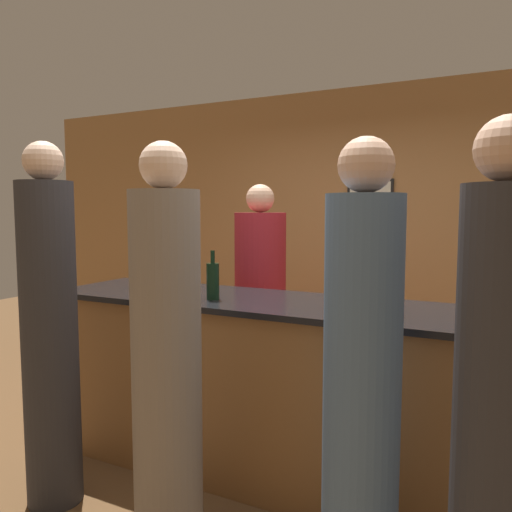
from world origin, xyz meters
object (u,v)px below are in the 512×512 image
bartender (260,312)px  guest_2 (50,335)px  guest_1 (167,360)px  wine_bottle_0 (389,292)px  wine_bottle_2 (152,271)px  ice_bucket (354,285)px  guest_3 (362,389)px  wine_bottle_1 (213,280)px  guest_0 (497,415)px

bartender → guest_2: guest_2 is taller
bartender → guest_1: (0.26, -1.54, 0.08)m
bartender → wine_bottle_0: (1.16, -0.85, 0.37)m
wine_bottle_2 → guest_2: bearing=-89.4°
guest_1 → ice_bucket: (0.65, 0.92, 0.28)m
guest_3 → ice_bucket: guest_3 is taller
wine_bottle_0 → ice_bucket: wine_bottle_0 is taller
bartender → guest_3: (1.18, -1.47, 0.07)m
guest_3 → wine_bottle_1: guest_3 is taller
guest_2 → wine_bottle_0: size_ratio=6.81×
ice_bucket → bartender: bearing=145.9°
wine_bottle_0 → guest_0: bearing=-54.2°
guest_2 → guest_0: bearing=-0.8°
guest_1 → wine_bottle_2: size_ratio=6.78×
guest_2 → wine_bottle_1: (0.64, 0.66, 0.26)m
guest_3 → guest_0: bearing=-11.4°
bartender → wine_bottle_2: bearing=50.5°
guest_3 → wine_bottle_2: 1.93m
wine_bottle_2 → guest_0: bearing=-22.7°
guest_1 → guest_0: bearing=-1.4°
guest_1 → wine_bottle_0: size_ratio=6.65×
guest_3 → wine_bottle_2: (-1.72, 0.83, 0.30)m
ice_bucket → guest_0: bearing=-51.1°
guest_0 → guest_1: bearing=178.6°
wine_bottle_0 → wine_bottle_1: wine_bottle_1 is taller
guest_0 → ice_bucket: (-0.77, 0.96, 0.27)m
wine_bottle_2 → ice_bucket: bearing=1.2°
guest_2 → guest_3: (1.71, 0.07, -0.04)m
guest_2 → wine_bottle_1: size_ratio=6.72×
wine_bottle_2 → wine_bottle_0: bearing=-6.9°
wine_bottle_1 → bartender: bearing=97.6°
guest_3 → wine_bottle_2: guest_3 is taller
guest_2 → wine_bottle_0: guest_2 is taller
guest_3 → wine_bottle_0: guest_3 is taller
guest_2 → ice_bucket: 1.72m
guest_3 → wine_bottle_0: (-0.03, 0.62, 0.30)m
guest_2 → guest_3: bearing=2.3°
wine_bottle_0 → wine_bottle_2: 1.70m
guest_0 → guest_1: guest_1 is taller
guest_0 → guest_2: size_ratio=0.97×
bartender → guest_3: guest_3 is taller
wine_bottle_2 → guest_3: bearing=-25.7°
bartender → wine_bottle_2: 0.91m
guest_0 → guest_2: bearing=179.2°
guest_2 → ice_bucket: guest_2 is taller
wine_bottle_1 → wine_bottle_2: size_ratio=1.03×
guest_2 → ice_bucket: bearing=32.9°
guest_1 → wine_bottle_2: guest_1 is taller
guest_3 → ice_bucket: 0.95m
guest_0 → ice_bucket: 1.26m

